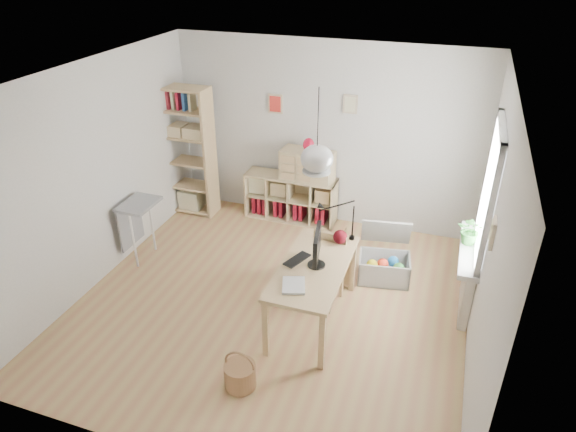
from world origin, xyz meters
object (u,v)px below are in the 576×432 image
(chair, at_px, (325,265))
(tall_bookshelf, at_px, (186,146))
(cube_shelf, at_px, (290,200))
(monitor, at_px, (317,247))
(desk, at_px, (314,273))
(drawer_chest, at_px, (307,165))
(storage_chest, at_px, (385,262))

(chair, bearing_deg, tall_bookshelf, 157.74)
(cube_shelf, bearing_deg, chair, -60.03)
(cube_shelf, xyz_separation_m, monitor, (1.05, -2.22, 0.69))
(desk, relative_size, drawer_chest, 1.94)
(cube_shelf, distance_m, storage_chest, 1.99)
(desk, distance_m, storage_chest, 1.36)
(drawer_chest, bearing_deg, monitor, -66.02)
(monitor, distance_m, drawer_chest, 2.31)
(tall_bookshelf, relative_size, storage_chest, 2.45)
(storage_chest, xyz_separation_m, drawer_chest, (-1.38, 1.07, 0.72))
(chair, bearing_deg, drawer_chest, 121.38)
(chair, relative_size, drawer_chest, 1.10)
(desk, height_order, monitor, monitor)
(desk, height_order, tall_bookshelf, tall_bookshelf)
(cube_shelf, distance_m, chair, 2.09)
(monitor, bearing_deg, cube_shelf, 104.66)
(tall_bookshelf, xyz_separation_m, chair, (2.60, -1.52, -0.61))
(desk, xyz_separation_m, storage_chest, (0.63, 1.12, -0.44))
(tall_bookshelf, distance_m, storage_chest, 3.44)
(desk, height_order, storage_chest, desk)
(tall_bookshelf, height_order, storage_chest, tall_bookshelf)
(cube_shelf, relative_size, chair, 1.65)
(cube_shelf, height_order, tall_bookshelf, tall_bookshelf)
(monitor, relative_size, drawer_chest, 0.63)
(cube_shelf, height_order, storage_chest, cube_shelf)
(tall_bookshelf, bearing_deg, chair, -30.30)
(storage_chest, bearing_deg, cube_shelf, 136.80)
(monitor, bearing_deg, desk, -167.81)
(tall_bookshelf, bearing_deg, monitor, -36.59)
(chair, distance_m, drawer_chest, 1.97)
(chair, relative_size, monitor, 1.73)
(desk, distance_m, cube_shelf, 2.48)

